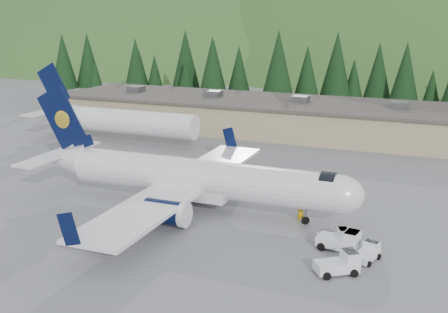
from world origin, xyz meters
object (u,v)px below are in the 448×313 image
at_px(baggage_tug_a, 340,264).
at_px(baggage_tug_b, 342,241).
at_px(terminal_building, 270,115).
at_px(second_airliner, 111,120).
at_px(baggage_tug_c, 368,252).
at_px(baggage_tug_d, 336,237).
at_px(ramp_worker, 300,213).
at_px(airliner, 191,178).

distance_m(baggage_tug_a, baggage_tug_b, 4.25).
bearing_deg(terminal_building, second_airliner, -141.22).
relative_size(second_airliner, baggage_tug_c, 9.56).
relative_size(second_airliner, baggage_tug_d, 9.50).
xyz_separation_m(baggage_tug_b, ramp_worker, (-4.82, 4.86, 0.10)).
relative_size(second_airliner, terminal_building, 0.39).
height_order(second_airliner, ramp_worker, second_airliner).
relative_size(terminal_building, baggage_tug_d, 24.52).
bearing_deg(baggage_tug_a, baggage_tug_b, 64.58).
bearing_deg(second_airliner, baggage_tug_a, -37.20).
xyz_separation_m(baggage_tug_b, terminal_building, (-19.87, 42.50, 1.81)).
xyz_separation_m(airliner, terminal_building, (-3.98, 38.01, -0.50)).
bearing_deg(baggage_tug_c, airliner, 90.68).
bearing_deg(baggage_tug_d, baggage_tug_a, -98.79).
relative_size(baggage_tug_a, baggage_tug_d, 1.24).
xyz_separation_m(airliner, baggage_tug_b, (15.90, -4.49, -2.31)).
bearing_deg(baggage_tug_b, baggage_tug_a, -72.22).
bearing_deg(baggage_tug_d, airliner, 143.80).
distance_m(terminal_building, ramp_worker, 40.57).
bearing_deg(baggage_tug_d, ramp_worker, 113.76).
xyz_separation_m(baggage_tug_a, baggage_tug_c, (1.58, 3.14, -0.15)).
bearing_deg(airliner, baggage_tug_d, -13.00).
bearing_deg(second_airliner, baggage_tug_c, -33.25).
bearing_deg(airliner, second_airliner, 136.96).
distance_m(baggage_tug_c, terminal_building, 48.89).
height_order(baggage_tug_a, baggage_tug_d, baggage_tug_a).
distance_m(baggage_tug_a, baggage_tug_c, 3.52).
distance_m(second_airliner, baggage_tug_c, 50.33).
bearing_deg(baggage_tug_c, terminal_building, 44.60).
relative_size(baggage_tug_b, terminal_building, 0.05).
relative_size(second_airliner, baggage_tug_a, 7.69).
relative_size(baggage_tug_b, ramp_worker, 1.99).
bearing_deg(airliner, baggage_tug_b, -16.16).
height_order(second_airliner, baggage_tug_b, second_airliner).
xyz_separation_m(second_airliner, baggage_tug_d, (39.05, -25.40, -2.70)).
height_order(second_airliner, baggage_tug_c, second_airliner).
height_order(baggage_tug_d, ramp_worker, ramp_worker).
xyz_separation_m(baggage_tug_c, baggage_tug_d, (-2.98, 2.15, -0.00)).
distance_m(airliner, terminal_building, 38.22).
distance_m(second_airliner, ramp_worker, 41.19).
relative_size(airliner, baggage_tug_c, 12.24).
height_order(baggage_tug_c, baggage_tug_d, baggage_tug_c).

